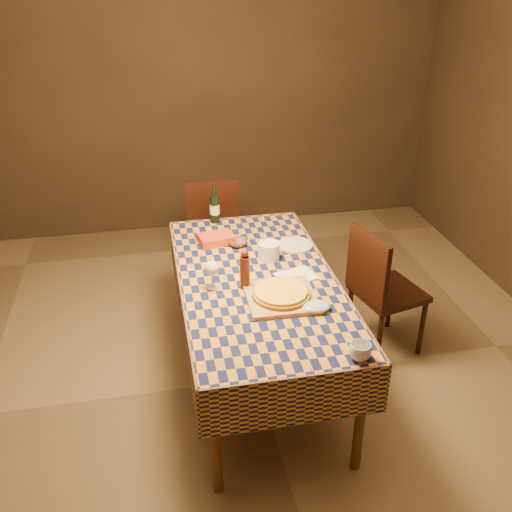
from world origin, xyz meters
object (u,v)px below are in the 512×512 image
bowl (238,243)px  pizza (281,293)px  white_plate (295,245)px  chair_far (212,223)px  chair_right (379,286)px  cutting_board (281,297)px  wine_bottle (215,208)px  dining_table (258,290)px

bowl → pizza: bearing=-79.7°
pizza → white_plate: bearing=68.3°
chair_far → white_plate: bearing=-66.7°
white_plate → pizza: bearing=-111.7°
white_plate → chair_far: 1.13m
pizza → chair_right: bearing=27.1°
cutting_board → chair_far: size_ratio=0.42×
bowl → chair_far: 0.97m
wine_bottle → chair_far: bearing=85.8°
cutting_board → wine_bottle: bearing=101.5°
dining_table → chair_far: (-0.10, 1.38, -0.17)m
pizza → bowl: size_ratio=3.11×
pizza → chair_far: (-0.19, 1.63, -0.29)m
cutting_board → white_plate: bearing=68.3°
wine_bottle → white_plate: 0.69m
dining_table → cutting_board: size_ratio=4.73×
wine_bottle → chair_right: size_ratio=0.30×
bowl → wine_bottle: wine_bottle is taller
cutting_board → bowl: bowl is taller
pizza → chair_right: size_ratio=0.45×
white_plate → chair_right: bearing=-22.0°
bowl → wine_bottle: 0.43m
white_plate → chair_right: size_ratio=0.26×
wine_bottle → chair_far: (0.04, 0.52, -0.35)m
dining_table → chair_far: bearing=94.3°
dining_table → bowl: (-0.04, 0.46, 0.10)m
chair_far → bowl: bearing=-86.3°
bowl → chair_far: (-0.06, 0.93, -0.27)m
cutting_board → bowl: 0.71m
cutting_board → chair_far: (-0.19, 1.63, -0.26)m
dining_table → bowl: 0.47m
bowl → wine_bottle: size_ratio=0.47×
cutting_board → white_plate: 0.67m
dining_table → wine_bottle: wine_bottle is taller
dining_table → cutting_board: bearing=-70.9°
wine_bottle → dining_table: bearing=-80.7°
pizza → bowl: pizza is taller
dining_table → chair_right: chair_right is taller
dining_table → white_plate: (0.33, 0.38, 0.08)m
pizza → chair_far: 1.66m
dining_table → cutting_board: (0.08, -0.24, 0.09)m
bowl → chair_far: chair_far is taller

